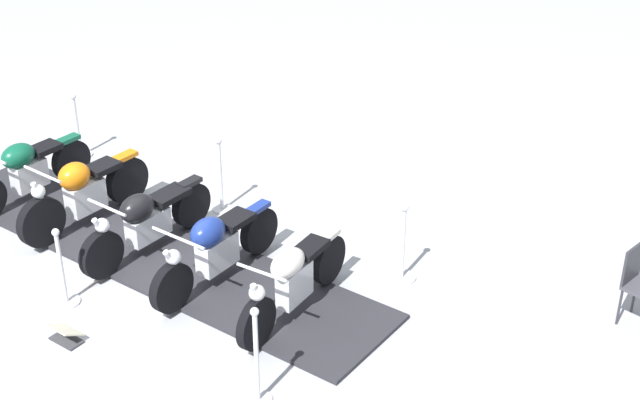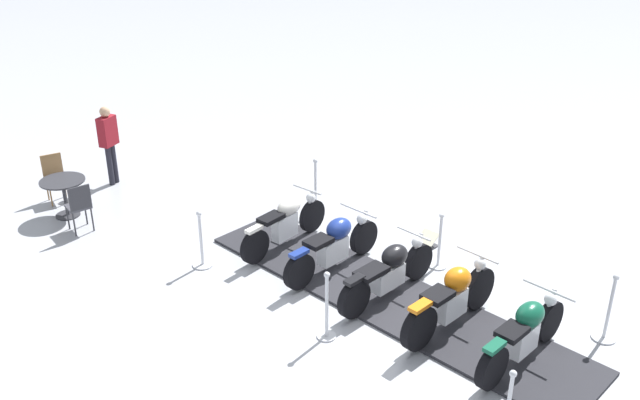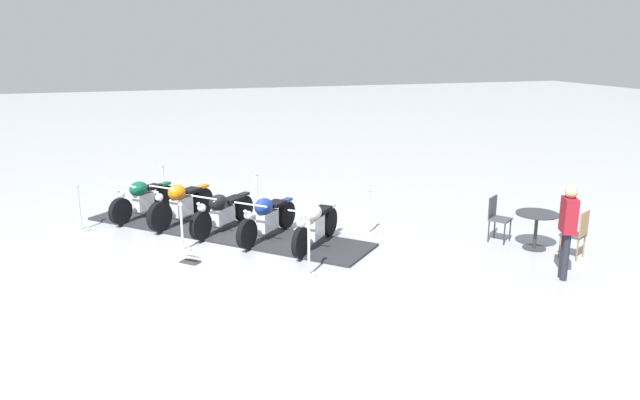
% 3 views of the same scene
% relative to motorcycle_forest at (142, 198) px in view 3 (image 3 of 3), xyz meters
% --- Properties ---
extents(ground_plane, '(80.00, 80.00, 0.00)m').
position_rel_motorcycle_forest_xyz_m(ground_plane, '(1.62, 1.67, -0.51)').
color(ground_plane, '#A8AAB2').
extents(display_platform, '(5.88, 5.87, 0.05)m').
position_rel_motorcycle_forest_xyz_m(display_platform, '(1.62, 1.67, -0.48)').
color(display_platform, '#28282D').
rests_on(display_platform, ground_plane).
extents(motorcycle_forest, '(1.52, 1.58, 0.90)m').
position_rel_motorcycle_forest_xyz_m(motorcycle_forest, '(0.00, 0.00, 0.00)').
color(motorcycle_forest, black).
rests_on(motorcycle_forest, display_platform).
extents(motorcycle_copper, '(1.56, 1.63, 0.99)m').
position_rel_motorcycle_forest_xyz_m(motorcycle_copper, '(0.82, 0.82, 0.02)').
color(motorcycle_copper, black).
rests_on(motorcycle_copper, display_platform).
extents(motorcycle_black, '(1.59, 1.64, 0.90)m').
position_rel_motorcycle_forest_xyz_m(motorcycle_black, '(1.65, 1.64, -0.01)').
color(motorcycle_black, black).
rests_on(motorcycle_black, display_platform).
extents(motorcycle_navy, '(1.63, 1.63, 0.90)m').
position_rel_motorcycle_forest_xyz_m(motorcycle_navy, '(2.47, 2.46, 0.01)').
color(motorcycle_navy, black).
rests_on(motorcycle_navy, display_platform).
extents(motorcycle_cream, '(1.66, 1.46, 0.90)m').
position_rel_motorcycle_forest_xyz_m(motorcycle_cream, '(3.30, 3.28, 0.02)').
color(motorcycle_cream, black).
rests_on(motorcycle_cream, display_platform).
extents(stanchion_right_rear, '(0.29, 0.29, 1.15)m').
position_rel_motorcycle_forest_xyz_m(stanchion_right_rear, '(4.66, 2.74, -0.09)').
color(stanchion_right_rear, silver).
rests_on(stanchion_right_rear, ground_plane).
extents(stanchion_right_front, '(0.35, 0.35, 1.07)m').
position_rel_motorcycle_forest_xyz_m(stanchion_right_front, '(0.53, -1.37, -0.19)').
color(stanchion_right_front, silver).
rests_on(stanchion_right_front, ground_plane).
extents(stanchion_left_mid, '(0.28, 0.28, 1.10)m').
position_rel_motorcycle_forest_xyz_m(stanchion_left_mid, '(0.65, 2.64, -0.11)').
color(stanchion_left_mid, silver).
rests_on(stanchion_left_mid, ground_plane).
extents(stanchion_left_rear, '(0.35, 0.35, 1.03)m').
position_rel_motorcycle_forest_xyz_m(stanchion_left_rear, '(2.71, 4.70, -0.20)').
color(stanchion_left_rear, silver).
rests_on(stanchion_left_rear, ground_plane).
extents(stanchion_left_front, '(0.35, 0.35, 1.03)m').
position_rel_motorcycle_forest_xyz_m(stanchion_left_front, '(-1.41, 0.59, -0.20)').
color(stanchion_left_front, silver).
rests_on(stanchion_left_front, ground_plane).
extents(stanchion_right_mid, '(0.32, 0.32, 1.01)m').
position_rel_motorcycle_forest_xyz_m(stanchion_right_mid, '(2.60, 0.69, -0.18)').
color(stanchion_right_mid, silver).
rests_on(stanchion_right_mid, ground_plane).
extents(info_placard, '(0.43, 0.43, 0.23)m').
position_rel_motorcycle_forest_xyz_m(info_placard, '(3.34, 0.75, -0.43)').
color(info_placard, '#333338').
rests_on(info_placard, ground_plane).
extents(cafe_table, '(0.85, 0.85, 0.76)m').
position_rel_motorcycle_forest_xyz_m(cafe_table, '(4.65, 7.57, 0.06)').
color(cafe_table, '#2D2D33').
rests_on(cafe_table, ground_plane).
extents(cafe_chair_near_table, '(0.56, 0.56, 0.96)m').
position_rel_motorcycle_forest_xyz_m(cafe_chair_near_table, '(3.98, 7.09, 0.05)').
color(cafe_chair_near_table, '#2D2D33').
rests_on(cafe_chair_near_table, ground_plane).
extents(cafe_chair_across_table, '(0.54, 0.54, 0.96)m').
position_rel_motorcycle_forest_xyz_m(cafe_chair_across_table, '(5.37, 7.98, 0.03)').
color(cafe_chair_across_table, olive).
rests_on(cafe_chair_across_table, ground_plane).
extents(bystander_person, '(0.46, 0.37, 1.72)m').
position_rel_motorcycle_forest_xyz_m(bystander_person, '(6.18, 7.04, 0.52)').
color(bystander_person, '#23232D').
rests_on(bystander_person, ground_plane).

